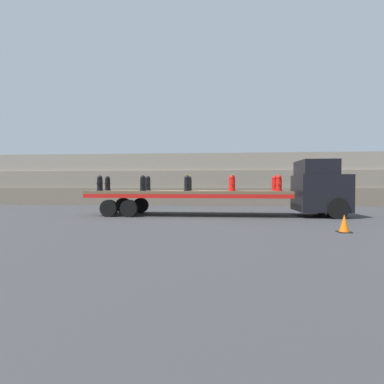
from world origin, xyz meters
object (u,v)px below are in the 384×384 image
(fire_hydrant_black_near_0, at_px, (100,183))
(fire_hydrant_red_far_4, at_px, (275,183))
(truck_cab, at_px, (321,188))
(fire_hydrant_red_far_3, at_px, (231,183))
(flatbed_trailer, at_px, (177,195))
(fire_hydrant_red_near_3, at_px, (232,183))
(fire_hydrant_black_near_2, at_px, (187,183))
(fire_hydrant_black_far_1, at_px, (148,183))
(fire_hydrant_red_near_4, at_px, (279,183))
(traffic_cone, at_px, (344,224))
(fire_hydrant_black_far_0, at_px, (108,183))
(fire_hydrant_black_near_1, at_px, (143,183))
(fire_hydrant_black_far_2, at_px, (189,183))

(fire_hydrant_black_near_0, relative_size, fire_hydrant_red_far_4, 1.00)
(truck_cab, xyz_separation_m, fire_hydrant_red_far_3, (-4.57, 0.56, 0.25))
(flatbed_trailer, height_order, fire_hydrant_red_near_3, fire_hydrant_red_near_3)
(flatbed_trailer, distance_m, fire_hydrant_black_near_2, 1.02)
(truck_cab, relative_size, fire_hydrant_black_far_1, 3.55)
(fire_hydrant_red_near_4, bearing_deg, fire_hydrant_red_far_3, 154.25)
(traffic_cone, bearing_deg, fire_hydrant_red_far_4, 101.90)
(fire_hydrant_red_near_3, bearing_deg, fire_hydrant_black_near_0, 180.00)
(fire_hydrant_black_far_1, bearing_deg, traffic_cone, -35.71)
(flatbed_trailer, relative_size, fire_hydrant_red_near_3, 12.94)
(fire_hydrant_red_far_3, bearing_deg, traffic_cone, -58.86)
(fire_hydrant_black_far_0, bearing_deg, truck_cab, -2.77)
(fire_hydrant_black_near_1, xyz_separation_m, fire_hydrant_black_far_1, (0.00, 1.11, 0.00))
(flatbed_trailer, bearing_deg, fire_hydrant_red_far_3, 10.88)
(fire_hydrant_black_far_2, relative_size, fire_hydrant_red_near_4, 1.00)
(fire_hydrant_black_far_0, height_order, fire_hydrant_black_near_1, same)
(flatbed_trailer, distance_m, fire_hydrant_red_far_3, 3.02)
(fire_hydrant_black_far_1, xyz_separation_m, traffic_cone, (8.17, -5.87, -1.40))
(fire_hydrant_red_near_4, bearing_deg, fire_hydrant_black_far_2, 166.44)
(fire_hydrant_black_far_0, bearing_deg, traffic_cone, -29.26)
(flatbed_trailer, height_order, fire_hydrant_red_far_4, fire_hydrant_red_far_4)
(fire_hydrant_black_far_0, distance_m, fire_hydrant_black_near_2, 4.76)
(fire_hydrant_red_near_4, height_order, traffic_cone, fire_hydrant_red_near_4)
(flatbed_trailer, bearing_deg, fire_hydrant_black_far_1, 162.07)
(fire_hydrant_black_near_2, height_order, fire_hydrant_red_near_3, same)
(fire_hydrant_black_near_0, bearing_deg, truck_cab, 2.77)
(truck_cab, xyz_separation_m, fire_hydrant_black_far_0, (-11.50, 0.56, 0.25))
(truck_cab, bearing_deg, fire_hydrant_black_near_2, -175.37)
(fire_hydrant_black_far_0, distance_m, traffic_cone, 12.10)
(flatbed_trailer, height_order, fire_hydrant_black_far_2, fire_hydrant_black_far_2)
(fire_hydrant_black_near_2, distance_m, fire_hydrant_red_near_3, 2.31)
(fire_hydrant_black_near_0, bearing_deg, fire_hydrant_red_near_4, 0.00)
(traffic_cone, bearing_deg, fire_hydrant_red_far_3, 121.14)
(fire_hydrant_black_far_1, height_order, fire_hydrant_red_far_4, same)
(fire_hydrant_black_far_1, distance_m, fire_hydrant_red_far_3, 4.62)
(fire_hydrant_red_near_4, bearing_deg, fire_hydrant_red_far_4, 90.00)
(fire_hydrant_black_near_1, bearing_deg, fire_hydrant_black_near_0, 180.00)
(traffic_cone, bearing_deg, fire_hydrant_red_near_4, 104.58)
(truck_cab, height_order, fire_hydrant_black_far_2, truck_cab)
(fire_hydrant_red_near_3, xyz_separation_m, fire_hydrant_red_far_4, (2.31, 1.11, 0.00))
(fire_hydrant_black_near_0, relative_size, fire_hydrant_red_far_3, 1.00)
(fire_hydrant_black_far_1, relative_size, fire_hydrant_red_near_4, 1.00)
(fire_hydrant_black_near_2, distance_m, fire_hydrant_red_far_4, 4.76)
(truck_cab, height_order, fire_hydrant_black_far_0, truck_cab)
(flatbed_trailer, bearing_deg, fire_hydrant_black_far_0, 172.13)
(fire_hydrant_black_near_0, distance_m, fire_hydrant_black_near_2, 4.62)
(fire_hydrant_black_far_1, bearing_deg, fire_hydrant_red_near_4, -9.13)
(fire_hydrant_black_near_2, distance_m, fire_hydrant_black_far_2, 1.11)
(fire_hydrant_red_near_3, bearing_deg, flatbed_trailer, 169.12)
(truck_cab, height_order, fire_hydrant_red_near_4, truck_cab)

